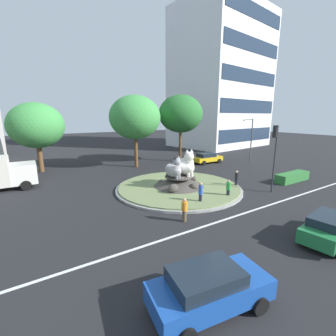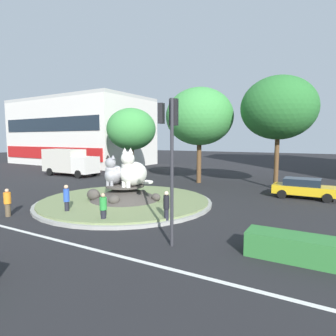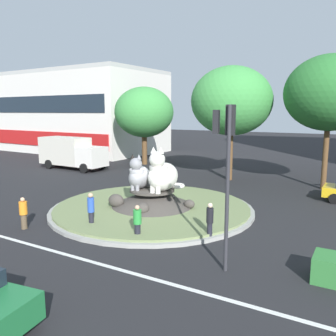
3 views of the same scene
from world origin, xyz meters
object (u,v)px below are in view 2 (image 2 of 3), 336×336
broadleaf_tree_behind_island (279,108)px  traffic_light_mast (171,140)px  pedestrian_black_shirt (166,206)px  pedestrian_orange_shirt (7,202)px  pedestrian_blue_shirt (67,199)px  third_tree_left (199,117)px  second_tree_near_tower (131,129)px  parked_car_right (304,188)px  delivery_box_truck (69,162)px  pedestrian_green_shirt (103,208)px  cat_statue_grey (114,174)px  cat_statue_white (133,172)px  shophouse_block (80,132)px

broadleaf_tree_behind_island → traffic_light_mast: bearing=-95.5°
broadleaf_tree_behind_island → pedestrian_black_shirt: 15.39m
pedestrian_orange_shirt → pedestrian_blue_shirt: bearing=19.1°
third_tree_left → pedestrian_orange_shirt: bearing=-104.7°
second_tree_near_tower → pedestrian_black_shirt: 23.48m
traffic_light_mast → pedestrian_blue_shirt: traffic_light_mast is taller
parked_car_right → delivery_box_truck: bearing=179.0°
pedestrian_green_shirt → cat_statue_grey: bearing=91.6°
cat_statue_grey → traffic_light_mast: size_ratio=0.38×
cat_statue_white → broadleaf_tree_behind_island: broadleaf_tree_behind_island is taller
broadleaf_tree_behind_island → pedestrian_black_shirt: broadleaf_tree_behind_island is taller
pedestrian_orange_shirt → pedestrian_blue_shirt: 3.29m
third_tree_left → pedestrian_black_shirt: (4.07, -13.67, -5.61)m
broadleaf_tree_behind_island → parked_car_right: 7.45m
shophouse_block → pedestrian_black_shirt: 39.76m
cat_statue_white → parked_car_right: 12.63m
pedestrian_black_shirt → shophouse_block: bearing=-73.8°
traffic_light_mast → parked_car_right: 14.10m
third_tree_left → parked_car_right: 11.77m
pedestrian_green_shirt → pedestrian_orange_shirt: pedestrian_green_shirt is taller
cat_statue_grey → delivery_box_truck: cat_statue_grey is taller
second_tree_near_tower → pedestrian_blue_shirt: (9.43, -18.84, -4.64)m
cat_statue_grey → pedestrian_blue_shirt: bearing=-12.1°
pedestrian_blue_shirt → parked_car_right: (11.38, 11.99, -0.18)m
cat_statue_grey → shophouse_block: shophouse_block is taller
pedestrian_black_shirt → delivery_box_truck: size_ratio=0.23×
cat_statue_grey → pedestrian_green_shirt: size_ratio=1.41×
parked_car_right → delivery_box_truck: delivery_box_truck is taller
pedestrian_blue_shirt → cat_statue_white: bearing=0.0°
third_tree_left → delivery_box_truck: (-15.72, -2.46, -4.85)m
cat_statue_grey → broadleaf_tree_behind_island: (8.72, 11.31, 4.97)m
cat_statue_grey → broadleaf_tree_behind_island: size_ratio=0.23×
second_tree_near_tower → third_tree_left: (11.03, -3.69, 0.93)m
cat_statue_white → parked_car_right: bearing=131.8°
cat_statue_grey → cat_statue_white: 1.49m
third_tree_left → parked_car_right: size_ratio=2.10×
second_tree_near_tower → pedestrian_black_shirt: size_ratio=4.88×
traffic_light_mast → delivery_box_truck: 25.58m
cat_statue_grey → broadleaf_tree_behind_island: bearing=132.6°
cat_statue_grey → delivery_box_truck: 16.74m
third_tree_left → pedestrian_green_shirt: 16.37m
third_tree_left → cat_statue_grey: bearing=-97.4°
cat_statue_grey → parked_car_right: bearing=115.9°
delivery_box_truck → pedestrian_green_shirt: bearing=-35.9°
delivery_box_truck → traffic_light_mast: bearing=-31.4°
pedestrian_orange_shirt → pedestrian_blue_shirt: size_ratio=0.89×
pedestrian_black_shirt → delivery_box_truck: delivery_box_truck is taller
traffic_light_mast → pedestrian_blue_shirt: 8.11m
cat_statue_white → traffic_light_mast: 7.93m
broadleaf_tree_behind_island → second_tree_near_tower: bearing=168.9°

